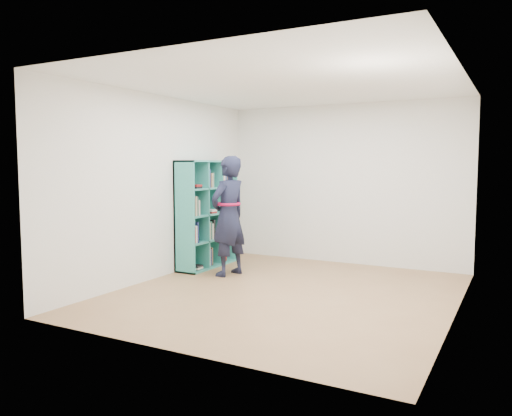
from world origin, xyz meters
The scene contains 9 objects.
floor centered at (0.00, 0.00, 0.00)m, with size 4.50×4.50×0.00m, color olive.
ceiling centered at (0.00, 0.00, 2.60)m, with size 4.50×4.50×0.00m, color white.
wall_left centered at (-2.00, 0.00, 1.30)m, with size 0.02×4.50×2.60m, color silver.
wall_right centered at (2.00, 0.00, 1.30)m, with size 0.02×4.50×2.60m, color silver.
wall_back centered at (0.00, 2.25, 1.30)m, with size 4.00×0.02×2.60m, color silver.
wall_front centered at (0.00, -2.25, 1.30)m, with size 4.00×0.02×2.60m, color silver.
bookshelf centered at (-1.83, 0.94, 0.82)m, with size 0.37×1.26×1.69m.
person centered at (-1.18, 0.56, 0.88)m, with size 0.55×0.71×1.75m.
smartphone centered at (-1.31, 0.67, 0.99)m, with size 0.02×0.10×0.12m.
Camera 1 is at (2.58, -5.63, 1.62)m, focal length 35.00 mm.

